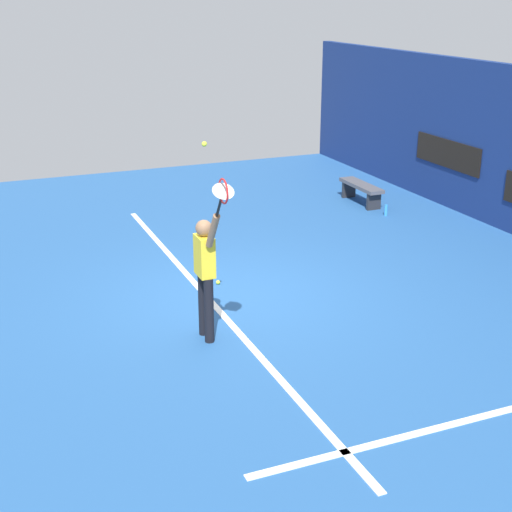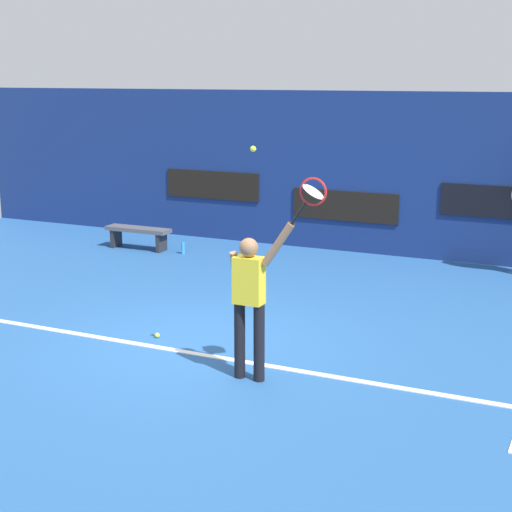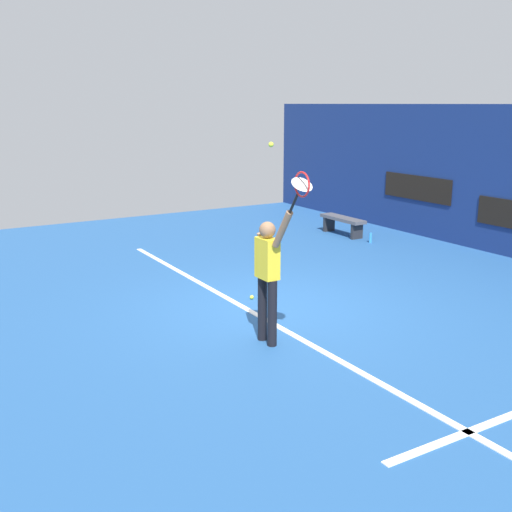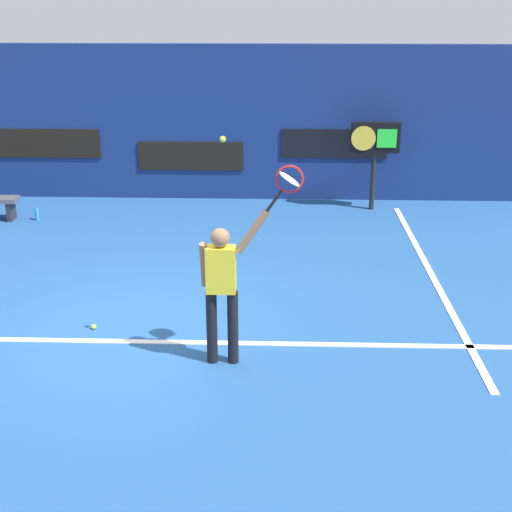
# 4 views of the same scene
# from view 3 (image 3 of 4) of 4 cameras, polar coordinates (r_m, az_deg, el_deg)

# --- Properties ---
(ground_plane) EXTENTS (18.00, 18.00, 0.00)m
(ground_plane) POSITION_cam_3_polar(r_m,az_deg,el_deg) (9.93, 1.51, -4.83)
(ground_plane) COLOR #23518C
(sponsor_banner_portside) EXTENTS (2.20, 0.03, 0.60)m
(sponsor_banner_portside) POSITION_cam_3_polar(r_m,az_deg,el_deg) (15.77, 14.68, 6.13)
(sponsor_banner_portside) COLOR black
(court_baseline) EXTENTS (10.00, 0.10, 0.01)m
(court_baseline) POSITION_cam_3_polar(r_m,az_deg,el_deg) (9.73, -0.45, -5.18)
(court_baseline) COLOR white
(court_baseline) RESTS_ON ground_plane
(tennis_player) EXTENTS (0.80, 0.31, 1.92)m
(tennis_player) POSITION_cam_3_polar(r_m,az_deg,el_deg) (8.22, 1.11, -1.48)
(tennis_player) COLOR black
(tennis_player) RESTS_ON ground_plane
(tennis_racket) EXTENTS (0.48, 0.27, 0.60)m
(tennis_racket) POSITION_cam_3_polar(r_m,az_deg,el_deg) (7.37, 4.19, 6.43)
(tennis_racket) COLOR black
(tennis_ball) EXTENTS (0.07, 0.07, 0.07)m
(tennis_ball) POSITION_cam_3_polar(r_m,az_deg,el_deg) (7.92, 1.41, 10.29)
(tennis_ball) COLOR #CCE033
(court_bench) EXTENTS (1.40, 0.36, 0.45)m
(court_bench) POSITION_cam_3_polar(r_m,az_deg,el_deg) (15.48, 8.04, 3.18)
(court_bench) COLOR #4C4C51
(court_bench) RESTS_ON ground_plane
(water_bottle) EXTENTS (0.07, 0.07, 0.24)m
(water_bottle) POSITION_cam_3_polar(r_m,az_deg,el_deg) (14.74, 10.57, 1.67)
(water_bottle) COLOR #338CD8
(water_bottle) RESTS_ON ground_plane
(spare_ball) EXTENTS (0.07, 0.07, 0.07)m
(spare_ball) POSITION_cam_3_polar(r_m,az_deg,el_deg) (10.35, -0.40, -3.83)
(spare_ball) COLOR #CCE033
(spare_ball) RESTS_ON ground_plane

